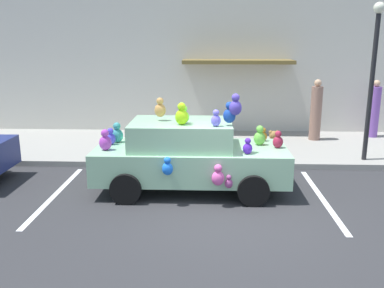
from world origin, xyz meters
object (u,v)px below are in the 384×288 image
pedestrian_near_shopfront (316,112)px  pedestrian_walking_past (374,111)px  teddy_bear_on_sidewalk (273,143)px  street_lamp_post (373,67)px  plush_covered_car (189,155)px

pedestrian_near_shopfront → pedestrian_walking_past: bearing=14.0°
teddy_bear_on_sidewalk → pedestrian_walking_past: pedestrian_walking_past is taller
street_lamp_post → pedestrian_walking_past: 3.42m
pedestrian_walking_past → teddy_bear_on_sidewalk: bearing=-146.6°
teddy_bear_on_sidewalk → pedestrian_walking_past: size_ratio=0.37×
teddy_bear_on_sidewalk → pedestrian_walking_past: (3.57, 2.35, 0.55)m
pedestrian_near_shopfront → plush_covered_car: bearing=-131.0°
street_lamp_post → plush_covered_car: bearing=-155.4°
plush_covered_car → street_lamp_post: 5.33m
pedestrian_near_shopfront → pedestrian_walking_past: size_ratio=1.03×
pedestrian_walking_past → street_lamp_post: bearing=-113.8°
plush_covered_car → street_lamp_post: (4.57, 2.10, 1.78)m
teddy_bear_on_sidewalk → pedestrian_walking_past: 4.31m
plush_covered_car → street_lamp_post: street_lamp_post is taller
teddy_bear_on_sidewalk → street_lamp_post: street_lamp_post is taller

